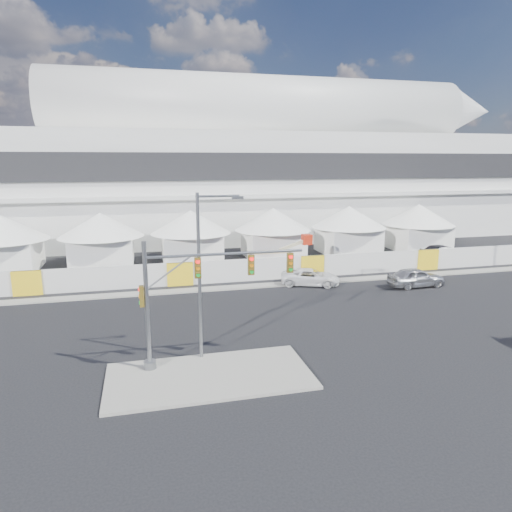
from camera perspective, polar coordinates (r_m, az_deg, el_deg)
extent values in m
plane|color=black|center=(27.47, 5.96, -10.75)|extent=(160.00, 160.00, 0.00)
cube|color=gray|center=(23.45, -5.82, -14.69)|extent=(10.00, 5.00, 0.15)
cube|color=gray|center=(47.50, 23.86, -1.89)|extent=(80.00, 1.20, 0.12)
cube|color=silver|center=(67.99, 0.38, 8.92)|extent=(80.00, 24.00, 14.00)
cube|color=black|center=(56.21, 3.51, 11.13)|extent=(68.00, 0.30, 3.20)
cube|color=silver|center=(56.13, 3.54, 7.55)|extent=(72.00, 0.80, 0.50)
cylinder|color=silver|center=(66.36, 0.85, 18.17)|extent=(57.60, 8.40, 8.40)
cylinder|color=silver|center=(66.85, 2.58, 17.75)|extent=(51.60, 6.80, 6.80)
cylinder|color=silver|center=(67.40, 4.29, 17.32)|extent=(45.60, 5.20, 5.20)
cone|color=silver|center=(81.14, 24.86, 16.13)|extent=(8.00, 7.60, 7.60)
cube|color=white|center=(50.40, -28.87, 0.07)|extent=(6.00, 6.00, 3.00)
cone|color=white|center=(49.99, -29.17, 3.10)|extent=(8.40, 8.40, 2.40)
cube|color=white|center=(48.82, -18.63, 0.60)|extent=(6.00, 6.00, 3.00)
cone|color=white|center=(48.40, -18.84, 3.73)|extent=(8.40, 8.40, 2.40)
cube|color=white|center=(48.88, -8.07, 1.12)|extent=(6.00, 6.00, 3.00)
cone|color=white|center=(48.45, -8.17, 4.26)|extent=(8.40, 8.40, 2.40)
cube|color=white|center=(50.56, 2.12, 1.59)|extent=(6.00, 6.00, 3.00)
cone|color=white|center=(50.15, 2.15, 4.63)|extent=(8.40, 8.40, 2.40)
cube|color=white|center=(53.72, 11.40, 1.98)|extent=(6.00, 6.00, 3.00)
cone|color=white|center=(53.33, 11.52, 4.83)|extent=(8.40, 8.40, 2.40)
cube|color=white|center=(58.11, 19.46, 2.27)|extent=(6.00, 6.00, 3.00)
cone|color=white|center=(57.75, 19.64, 4.91)|extent=(8.40, 8.40, 2.40)
cube|color=silver|center=(42.15, 7.00, -1.28)|extent=(70.00, 0.25, 2.00)
imported|color=#9FA0A3|center=(40.93, 19.36, -2.53)|extent=(2.08, 4.89, 1.65)
imported|color=white|center=(39.48, 6.84, -2.62)|extent=(3.97, 5.53, 1.40)
imported|color=white|center=(53.40, 22.79, 0.32)|extent=(3.65, 4.14, 1.36)
imported|color=black|center=(53.65, 22.10, 0.55)|extent=(2.06, 4.74, 1.59)
cylinder|color=gray|center=(23.33, -13.47, -6.17)|extent=(0.22, 0.22, 6.59)
cylinder|color=gray|center=(24.45, -13.11, -13.08)|extent=(0.64, 0.64, 0.40)
cylinder|color=gray|center=(23.05, -3.72, 0.28)|extent=(8.05, 0.15, 0.15)
cube|color=#594714|center=(22.98, -7.29, -1.48)|extent=(0.32, 0.22, 1.05)
cube|color=#594714|center=(23.44, -0.62, -1.12)|extent=(0.32, 0.22, 1.05)
cube|color=#594714|center=(24.00, 4.28, -0.84)|extent=(0.32, 0.22, 1.05)
cube|color=#594714|center=(23.17, -14.10, -4.90)|extent=(0.22, 0.32, 1.05)
cylinder|color=slate|center=(23.91, -7.09, -2.71)|extent=(0.18, 0.18, 8.81)
cylinder|color=slate|center=(23.36, -4.71, 7.48)|extent=(2.15, 0.12, 0.12)
cube|color=slate|center=(23.55, -2.34, 7.31)|extent=(0.59, 0.24, 0.15)
cube|color=red|center=(43.55, 0.55, -1.39)|extent=(3.51, 1.59, 1.07)
cube|color=beige|center=(43.55, 2.03, 0.50)|extent=(3.69, 0.38, 0.34)
cube|color=beige|center=(44.07, 4.71, 1.37)|extent=(2.86, 0.32, 1.18)
cube|color=red|center=(44.43, 6.38, 2.06)|extent=(0.88, 0.88, 0.97)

